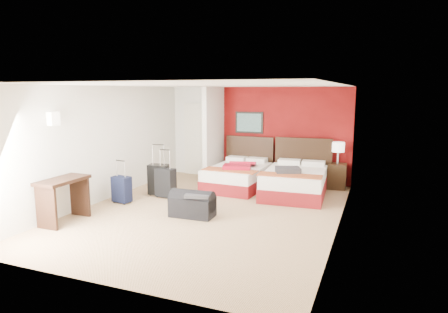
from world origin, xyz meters
The scene contains 17 objects.
ground centered at (0.00, 0.00, 0.00)m, with size 6.50×6.50×0.00m, color tan.
room_walls centered at (-1.40, 1.42, 1.26)m, with size 5.02×6.52×2.50m.
red_accent_panel centered at (0.75, 3.23, 1.25)m, with size 3.50×0.04×2.50m, color maroon.
partition_wall centered at (-1.00, 2.61, 1.25)m, with size 0.12×1.20×2.50m, color silver.
entry_door centered at (-1.75, 3.20, 1.02)m, with size 0.82×0.06×2.05m, color silver.
bed_left centered at (-0.12, 2.05, 0.27)m, with size 1.27×1.82×0.54m, color white.
bed_right centered at (1.34, 1.88, 0.29)m, with size 1.36×1.94×0.58m, color silver.
red_suitcase_open centered at (-0.02, 1.95, 0.60)m, with size 0.64×0.89×0.11m, color #A40E26.
jacket_bundle centered at (1.24, 1.58, 0.64)m, with size 0.53×0.43×0.13m, color #38383D.
nightstand centered at (2.18, 2.93, 0.31)m, with size 0.44×0.44×0.62m, color #301F10.
table_lamp centered at (2.18, 2.93, 0.89)m, with size 0.30×0.30×0.54m, color silver.
suitcase_black centered at (-1.59, 0.76, 0.35)m, with size 0.46×0.29×0.69m, color black.
suitcase_charcoal centered at (-1.35, 0.64, 0.32)m, with size 0.43×0.27×0.63m, color black.
suitcase_navy centered at (-2.01, -0.10, 0.27)m, with size 0.39×0.24×0.55m, color #101732.
duffel_bag centered at (-0.18, -0.38, 0.21)m, with size 0.84×0.45×0.42m, color black.
jacket_draped centered at (-0.03, -0.43, 0.45)m, with size 0.46×0.39×0.06m, color #343438.
desk centered at (-2.22, -1.55, 0.41)m, with size 0.49×0.98×0.82m, color black.
Camera 1 is at (3.08, -6.95, 2.39)m, focal length 31.57 mm.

